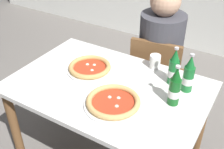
% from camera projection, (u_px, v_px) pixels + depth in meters
% --- Properties ---
extents(dining_table_main, '(1.20, 0.80, 0.75)m').
position_uv_depth(dining_table_main, '(108.00, 100.00, 1.76)').
color(dining_table_main, silver).
rests_on(dining_table_main, ground_plane).
extents(chair_behind_table, '(0.45, 0.45, 0.85)m').
position_uv_depth(chair_behind_table, '(156.00, 77.00, 2.25)').
color(chair_behind_table, brown).
rests_on(chair_behind_table, ground_plane).
extents(diner_seated, '(0.34, 0.34, 1.21)m').
position_uv_depth(diner_seated, '(159.00, 64.00, 2.23)').
color(diner_seated, '#2D3342').
rests_on(diner_seated, ground_plane).
extents(pizza_margherita_near, '(0.33, 0.33, 0.04)m').
position_uv_depth(pizza_margherita_near, '(113.00, 102.00, 1.53)').
color(pizza_margherita_near, white).
rests_on(pizza_margherita_near, dining_table_main).
extents(pizza_marinara_far, '(0.30, 0.30, 0.04)m').
position_uv_depth(pizza_marinara_far, '(90.00, 68.00, 1.83)').
color(pizza_marinara_far, white).
rests_on(pizza_marinara_far, dining_table_main).
extents(beer_bottle_left, '(0.07, 0.07, 0.25)m').
position_uv_depth(beer_bottle_left, '(189.00, 76.00, 1.60)').
color(beer_bottle_left, '#196B2D').
rests_on(beer_bottle_left, dining_table_main).
extents(beer_bottle_center, '(0.07, 0.07, 0.25)m').
position_uv_depth(beer_bottle_center, '(175.00, 88.00, 1.50)').
color(beer_bottle_center, '#14591E').
rests_on(beer_bottle_center, dining_table_main).
extents(beer_bottle_right, '(0.07, 0.07, 0.25)m').
position_uv_depth(beer_bottle_right, '(174.00, 69.00, 1.66)').
color(beer_bottle_right, '#196B2D').
rests_on(beer_bottle_right, dining_table_main).
extents(napkin_with_cutlery, '(0.21, 0.21, 0.01)m').
position_uv_depth(napkin_with_cutlery, '(46.00, 85.00, 1.69)').
color(napkin_with_cutlery, white).
rests_on(napkin_with_cutlery, dining_table_main).
extents(paper_cup, '(0.07, 0.07, 0.09)m').
position_uv_depth(paper_cup, '(155.00, 62.00, 1.84)').
color(paper_cup, white).
rests_on(paper_cup, dining_table_main).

